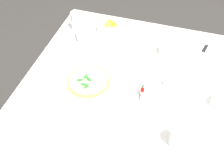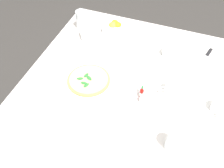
{
  "view_description": "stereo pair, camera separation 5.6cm",
  "coord_description": "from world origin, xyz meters",
  "px_view_note": "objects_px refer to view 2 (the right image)",
  "views": [
    {
      "loc": [
        0.92,
        0.15,
        1.83
      ],
      "look_at": [
        0.02,
        -0.13,
        0.78
      ],
      "focal_mm": 42.48,
      "sensor_mm": 36.0,
      "label": 1
    },
    {
      "loc": [
        0.9,
        0.2,
        1.83
      ],
      "look_at": [
        0.02,
        -0.13,
        0.78
      ],
      "focal_mm": 42.48,
      "sensor_mm": 36.0,
      "label": 2
    }
  ],
  "objects_px": {
    "coffee_cup_far_right": "(171,88)",
    "menu_card": "(81,34)",
    "pizza_plate": "(89,81)",
    "dinner_knife": "(206,57)",
    "coffee_cup_near_right": "(169,52)",
    "pizza": "(89,80)",
    "coffee_cup_back_corner": "(219,106)",
    "citrus_bowl": "(114,27)",
    "water_glass_left_edge": "(81,20)",
    "salt_shaker": "(142,98)",
    "water_glass_far_left": "(174,141)",
    "pepper_shaker": "(141,90)",
    "napkin_folded": "(205,59)",
    "hot_sauce_bottle": "(142,93)"
  },
  "relations": [
    {
      "from": "water_glass_far_left",
      "to": "citrus_bowl",
      "type": "xyz_separation_m",
      "value": [
        -0.71,
        -0.54,
        -0.02
      ]
    },
    {
      "from": "pepper_shaker",
      "to": "citrus_bowl",
      "type": "bearing_deg",
      "value": -144.85
    },
    {
      "from": "pizza_plate",
      "to": "dinner_knife",
      "type": "relative_size",
      "value": 1.7
    },
    {
      "from": "coffee_cup_far_right",
      "to": "citrus_bowl",
      "type": "xyz_separation_m",
      "value": [
        -0.4,
        -0.47,
        -0.0
      ]
    },
    {
      "from": "pizza",
      "to": "coffee_cup_near_right",
      "type": "relative_size",
      "value": 1.75
    },
    {
      "from": "pizza",
      "to": "coffee_cup_far_right",
      "type": "bearing_deg",
      "value": 101.94
    },
    {
      "from": "pizza_plate",
      "to": "water_glass_left_edge",
      "type": "bearing_deg",
      "value": -151.11
    },
    {
      "from": "hot_sauce_bottle",
      "to": "pepper_shaker",
      "type": "height_order",
      "value": "hot_sauce_bottle"
    },
    {
      "from": "coffee_cup_far_right",
      "to": "citrus_bowl",
      "type": "height_order",
      "value": "coffee_cup_far_right"
    },
    {
      "from": "water_glass_left_edge",
      "to": "pepper_shaker",
      "type": "height_order",
      "value": "water_glass_left_edge"
    },
    {
      "from": "salt_shaker",
      "to": "water_glass_left_edge",
      "type": "bearing_deg",
      "value": -130.54
    },
    {
      "from": "pizza_plate",
      "to": "water_glass_far_left",
      "type": "xyz_separation_m",
      "value": [
        0.22,
        0.5,
        0.04
      ]
    },
    {
      "from": "coffee_cup_near_right",
      "to": "dinner_knife",
      "type": "xyz_separation_m",
      "value": [
        -0.03,
        0.21,
        -0.0
      ]
    },
    {
      "from": "coffee_cup_back_corner",
      "to": "citrus_bowl",
      "type": "xyz_separation_m",
      "value": [
        -0.43,
        -0.71,
        -0.0
      ]
    },
    {
      "from": "pizza",
      "to": "hot_sauce_bottle",
      "type": "xyz_separation_m",
      "value": [
        -0.0,
        0.3,
        0.01
      ]
    },
    {
      "from": "salt_shaker",
      "to": "pepper_shaker",
      "type": "height_order",
      "value": "same"
    },
    {
      "from": "coffee_cup_near_right",
      "to": "salt_shaker",
      "type": "height_order",
      "value": "coffee_cup_near_right"
    },
    {
      "from": "pizza",
      "to": "water_glass_left_edge",
      "type": "xyz_separation_m",
      "value": [
        -0.45,
        -0.25,
        0.03
      ]
    },
    {
      "from": "water_glass_far_left",
      "to": "napkin_folded",
      "type": "height_order",
      "value": "water_glass_far_left"
    },
    {
      "from": "pizza",
      "to": "citrus_bowl",
      "type": "bearing_deg",
      "value": -175.93
    },
    {
      "from": "pizza_plate",
      "to": "pizza",
      "type": "distance_m",
      "value": 0.01
    },
    {
      "from": "hot_sauce_bottle",
      "to": "water_glass_far_left",
      "type": "bearing_deg",
      "value": 42.59
    },
    {
      "from": "coffee_cup_near_right",
      "to": "salt_shaker",
      "type": "relative_size",
      "value": 2.36
    },
    {
      "from": "coffee_cup_far_right",
      "to": "menu_card",
      "type": "height_order",
      "value": "coffee_cup_far_right"
    },
    {
      "from": "salt_shaker",
      "to": "pepper_shaker",
      "type": "bearing_deg",
      "value": -160.35
    },
    {
      "from": "salt_shaker",
      "to": "menu_card",
      "type": "distance_m",
      "value": 0.63
    },
    {
      "from": "water_glass_left_edge",
      "to": "salt_shaker",
      "type": "height_order",
      "value": "water_glass_left_edge"
    },
    {
      "from": "water_glass_left_edge",
      "to": "coffee_cup_far_right",
      "type": "bearing_deg",
      "value": 62.26
    },
    {
      "from": "pepper_shaker",
      "to": "menu_card",
      "type": "distance_m",
      "value": 0.58
    },
    {
      "from": "pepper_shaker",
      "to": "salt_shaker",
      "type": "bearing_deg",
      "value": 19.65
    },
    {
      "from": "menu_card",
      "to": "pizza_plate",
      "type": "bearing_deg",
      "value": 174.94
    },
    {
      "from": "water_glass_left_edge",
      "to": "menu_card",
      "type": "bearing_deg",
      "value": 21.59
    },
    {
      "from": "menu_card",
      "to": "coffee_cup_near_right",
      "type": "bearing_deg",
      "value": -123.45
    },
    {
      "from": "coffee_cup_near_right",
      "to": "pepper_shaker",
      "type": "distance_m",
      "value": 0.35
    },
    {
      "from": "coffee_cup_near_right",
      "to": "dinner_knife",
      "type": "height_order",
      "value": "coffee_cup_near_right"
    },
    {
      "from": "citrus_bowl",
      "to": "coffee_cup_far_right",
      "type": "bearing_deg",
      "value": 49.71
    },
    {
      "from": "coffee_cup_near_right",
      "to": "salt_shaker",
      "type": "xyz_separation_m",
      "value": [
        0.39,
        -0.05,
        -0.0
      ]
    },
    {
      "from": "water_glass_far_left",
      "to": "menu_card",
      "type": "xyz_separation_m",
      "value": [
        -0.57,
        -0.71,
        -0.02
      ]
    },
    {
      "from": "pizza_plate",
      "to": "napkin_folded",
      "type": "xyz_separation_m",
      "value": [
        -0.41,
        0.57,
        -0.0
      ]
    },
    {
      "from": "pizza_plate",
      "to": "menu_card",
      "type": "distance_m",
      "value": 0.4
    },
    {
      "from": "pizza",
      "to": "coffee_cup_back_corner",
      "type": "distance_m",
      "value": 0.68
    },
    {
      "from": "water_glass_far_left",
      "to": "napkin_folded",
      "type": "bearing_deg",
      "value": 174.12
    },
    {
      "from": "napkin_folded",
      "to": "menu_card",
      "type": "relative_size",
      "value": 3.15
    },
    {
      "from": "hot_sauce_bottle",
      "to": "salt_shaker",
      "type": "height_order",
      "value": "hot_sauce_bottle"
    },
    {
      "from": "pizza_plate",
      "to": "coffee_cup_back_corner",
      "type": "distance_m",
      "value": 0.68
    },
    {
      "from": "pizza_plate",
      "to": "salt_shaker",
      "type": "relative_size",
      "value": 5.85
    },
    {
      "from": "napkin_folded",
      "to": "coffee_cup_near_right",
      "type": "bearing_deg",
      "value": -71.4
    },
    {
      "from": "pizza",
      "to": "coffee_cup_back_corner",
      "type": "height_order",
      "value": "coffee_cup_back_corner"
    },
    {
      "from": "coffee_cup_far_right",
      "to": "water_glass_left_edge",
      "type": "relative_size",
      "value": 1.08
    },
    {
      "from": "citrus_bowl",
      "to": "hot_sauce_bottle",
      "type": "xyz_separation_m",
      "value": [
        0.48,
        0.33,
        0.01
      ]
    }
  ]
}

